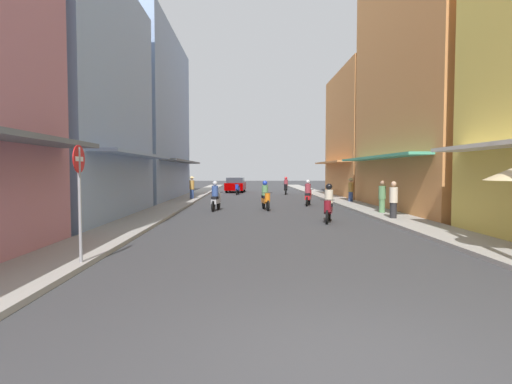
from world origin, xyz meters
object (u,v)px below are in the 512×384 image
(motorbike_blue, at_px, (238,189))
(motorbike_orange, at_px, (266,197))
(pedestrian_foreground, at_px, (382,198))
(pedestrian_crossing, at_px, (192,186))
(motorbike_black, at_px, (286,187))
(street_sign_no_entry, at_px, (79,188))
(pedestrian_midway, at_px, (351,189))
(parked_car, at_px, (236,185))
(pedestrian_far, at_px, (393,201))
(motorbike_red, at_px, (308,194))
(motorbike_silver, at_px, (216,197))
(motorbike_maroon, at_px, (328,205))

(motorbike_blue, relative_size, motorbike_orange, 1.00)
(motorbike_blue, bearing_deg, pedestrian_foreground, -66.52)
(pedestrian_crossing, bearing_deg, motorbike_black, 43.24)
(pedestrian_foreground, height_order, street_sign_no_entry, street_sign_no_entry)
(pedestrian_midway, distance_m, street_sign_no_entry, 20.36)
(motorbike_black, bearing_deg, pedestrian_midway, -71.58)
(motorbike_orange, relative_size, parked_car, 0.43)
(motorbike_orange, distance_m, pedestrian_far, 7.13)
(pedestrian_midway, bearing_deg, pedestrian_far, -93.78)
(motorbike_red, relative_size, pedestrian_far, 1.06)
(motorbike_blue, height_order, street_sign_no_entry, street_sign_no_entry)
(motorbike_silver, height_order, pedestrian_far, pedestrian_far)
(pedestrian_midway, distance_m, pedestrian_foreground, 7.16)
(motorbike_blue, height_order, pedestrian_midway, pedestrian_midway)
(motorbike_maroon, height_order, pedestrian_far, pedestrian_far)
(motorbike_orange, height_order, pedestrian_far, pedestrian_far)
(motorbike_orange, xyz_separation_m, pedestrian_crossing, (-4.94, 7.43, 0.28))
(motorbike_orange, xyz_separation_m, pedestrian_foreground, (5.43, -2.64, 0.11))
(motorbike_maroon, height_order, pedestrian_crossing, pedestrian_crossing)
(motorbike_orange, xyz_separation_m, motorbike_silver, (-2.64, -0.35, 0.00))
(motorbike_orange, relative_size, motorbike_silver, 1.00)
(motorbike_blue, bearing_deg, motorbike_silver, -93.24)
(motorbike_orange, height_order, pedestrian_midway, pedestrian_midway)
(motorbike_black, bearing_deg, pedestrian_crossing, -136.76)
(pedestrian_midway, relative_size, pedestrian_crossing, 0.96)
(motorbike_red, bearing_deg, pedestrian_crossing, 148.20)
(motorbike_red, bearing_deg, pedestrian_foreground, -62.87)
(pedestrian_crossing, bearing_deg, motorbike_red, -31.80)
(parked_car, relative_size, pedestrian_crossing, 2.41)
(motorbike_red, xyz_separation_m, pedestrian_crossing, (-7.65, 4.74, 0.28))
(parked_car, distance_m, pedestrian_crossing, 11.22)
(motorbike_silver, relative_size, parked_car, 0.43)
(parked_car, distance_m, pedestrian_midway, 15.87)
(motorbike_silver, bearing_deg, pedestrian_foreground, -15.86)
(motorbike_silver, xyz_separation_m, street_sign_no_entry, (-1.95, -12.66, 1.01))
(motorbike_silver, bearing_deg, pedestrian_midway, 30.02)
(motorbike_maroon, relative_size, motorbike_black, 0.98)
(motorbike_black, xyz_separation_m, pedestrian_crossing, (-7.41, -6.97, 0.28))
(pedestrian_midway, distance_m, pedestrian_crossing, 11.10)
(motorbike_orange, height_order, street_sign_no_entry, street_sign_no_entry)
(pedestrian_crossing, bearing_deg, pedestrian_far, -50.84)
(pedestrian_crossing, bearing_deg, parked_car, 75.40)
(motorbike_maroon, distance_m, motorbike_red, 8.02)
(motorbike_red, bearing_deg, motorbike_blue, 111.70)
(motorbike_red, xyz_separation_m, parked_car, (-4.82, 15.59, 0.04))
(pedestrian_midway, bearing_deg, motorbike_red, -149.24)
(pedestrian_foreground, distance_m, street_sign_no_entry, 14.45)
(pedestrian_crossing, bearing_deg, motorbike_silver, -73.50)
(motorbike_blue, height_order, pedestrian_crossing, pedestrian_crossing)
(motorbike_silver, bearing_deg, motorbike_orange, 7.46)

